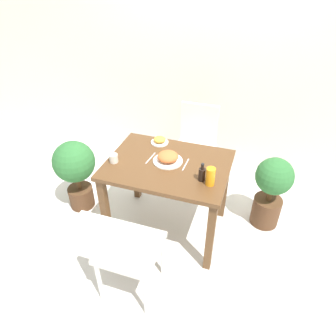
# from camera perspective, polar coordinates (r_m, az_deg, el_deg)

# --- Properties ---
(ground_plane) EXTENTS (16.00, 16.00, 0.00)m
(ground_plane) POSITION_cam_1_polar(r_m,az_deg,el_deg) (2.96, 0.00, -11.05)
(ground_plane) COLOR silver
(wall_back) EXTENTS (8.00, 0.05, 2.60)m
(wall_back) POSITION_cam_1_polar(r_m,az_deg,el_deg) (3.43, 7.55, 20.91)
(wall_back) COLOR beige
(wall_back) RESTS_ON ground_plane
(dining_table) EXTENTS (1.01, 0.76, 0.74)m
(dining_table) POSITION_cam_1_polar(r_m,az_deg,el_deg) (2.54, 0.00, -1.26)
(dining_table) COLOR brown
(dining_table) RESTS_ON ground_plane
(chair_near) EXTENTS (0.42, 0.42, 0.91)m
(chair_near) POSITION_cam_1_polar(r_m,az_deg,el_deg) (2.12, -8.28, -15.15)
(chair_near) COLOR silver
(chair_near) RESTS_ON ground_plane
(chair_far) EXTENTS (0.42, 0.42, 0.91)m
(chair_far) POSITION_cam_1_polar(r_m,az_deg,el_deg) (3.21, 5.30, 4.87)
(chair_far) COLOR silver
(chair_far) RESTS_ON ground_plane
(food_plate) EXTENTS (0.25, 0.25, 0.09)m
(food_plate) POSITION_cam_1_polar(r_m,az_deg,el_deg) (2.47, -0.03, 1.98)
(food_plate) COLOR white
(food_plate) RESTS_ON dining_table
(side_plate) EXTENTS (0.16, 0.16, 0.06)m
(side_plate) POSITION_cam_1_polar(r_m,az_deg,el_deg) (2.73, -1.60, 5.26)
(side_plate) COLOR white
(side_plate) RESTS_ON dining_table
(drink_cup) EXTENTS (0.07, 0.07, 0.07)m
(drink_cup) POSITION_cam_1_polar(r_m,az_deg,el_deg) (2.51, -10.32, 1.85)
(drink_cup) COLOR silver
(drink_cup) RESTS_ON dining_table
(juice_glass) EXTENTS (0.07, 0.07, 0.14)m
(juice_glass) POSITION_cam_1_polar(r_m,az_deg,el_deg) (2.22, 8.10, -1.62)
(juice_glass) COLOR orange
(juice_glass) RESTS_ON dining_table
(sauce_bottle) EXTENTS (0.05, 0.05, 0.16)m
(sauce_bottle) POSITION_cam_1_polar(r_m,az_deg,el_deg) (2.26, 6.48, -1.09)
(sauce_bottle) COLOR black
(sauce_bottle) RESTS_ON dining_table
(fork_utensil) EXTENTS (0.03, 0.18, 0.00)m
(fork_utensil) POSITION_cam_1_polar(r_m,az_deg,el_deg) (2.53, -3.33, 1.91)
(fork_utensil) COLOR silver
(fork_utensil) RESTS_ON dining_table
(spoon_utensil) EXTENTS (0.01, 0.18, 0.00)m
(spoon_utensil) POSITION_cam_1_polar(r_m,az_deg,el_deg) (2.45, 3.38, 0.65)
(spoon_utensil) COLOR silver
(spoon_utensil) RESTS_ON dining_table
(potted_plant_left) EXTENTS (0.40, 0.40, 0.75)m
(potted_plant_left) POSITION_cam_1_polar(r_m,az_deg,el_deg) (3.02, -17.24, -0.05)
(potted_plant_left) COLOR #51331E
(potted_plant_left) RESTS_ON ground_plane
(potted_plant_right) EXTENTS (0.34, 0.34, 0.73)m
(potted_plant_right) POSITION_cam_1_polar(r_m,az_deg,el_deg) (2.88, 19.08, -3.78)
(potted_plant_right) COLOR #51331E
(potted_plant_right) RESTS_ON ground_plane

